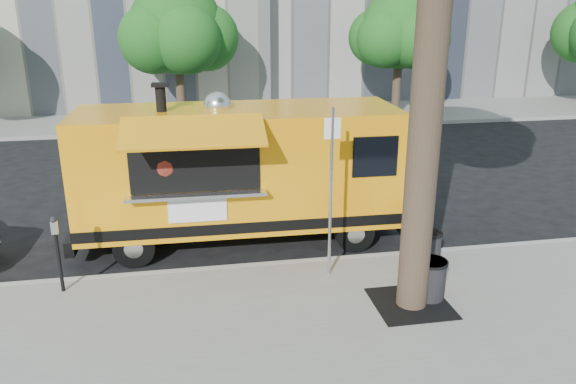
% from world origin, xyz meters
% --- Properties ---
extents(ground, '(120.00, 120.00, 0.00)m').
position_xyz_m(ground, '(0.00, 0.00, 0.00)').
color(ground, black).
rests_on(ground, ground).
extents(sidewalk, '(60.00, 6.00, 0.15)m').
position_xyz_m(sidewalk, '(0.00, -4.00, 0.07)').
color(sidewalk, gray).
rests_on(sidewalk, ground).
extents(curb, '(60.00, 0.14, 0.16)m').
position_xyz_m(curb, '(0.00, -0.93, 0.07)').
color(curb, '#999993').
rests_on(curb, ground).
extents(far_sidewalk, '(60.00, 5.00, 0.15)m').
position_xyz_m(far_sidewalk, '(0.00, 13.50, 0.07)').
color(far_sidewalk, gray).
rests_on(far_sidewalk, ground).
extents(tree_well, '(1.20, 1.20, 0.02)m').
position_xyz_m(tree_well, '(2.60, -2.80, 0.15)').
color(tree_well, black).
rests_on(tree_well, sidewalk).
extents(far_tree_b, '(3.60, 3.60, 5.50)m').
position_xyz_m(far_tree_b, '(-1.00, 12.70, 3.83)').
color(far_tree_b, '#33261C').
rests_on(far_tree_b, far_sidewalk).
extents(far_tree_c, '(3.24, 3.24, 5.21)m').
position_xyz_m(far_tree_c, '(8.00, 12.40, 3.72)').
color(far_tree_c, '#33261C').
rests_on(far_tree_c, far_sidewalk).
extents(sign_post, '(0.28, 0.06, 3.00)m').
position_xyz_m(sign_post, '(1.55, -1.55, 1.85)').
color(sign_post, silver).
rests_on(sign_post, sidewalk).
extents(parking_meter, '(0.11, 0.11, 1.33)m').
position_xyz_m(parking_meter, '(-3.00, -1.35, 0.98)').
color(parking_meter, black).
rests_on(parking_meter, sidewalk).
extents(food_truck, '(6.70, 3.12, 3.29)m').
position_xyz_m(food_truck, '(0.17, 0.57, 1.55)').
color(food_truck, '#FF9E0D').
rests_on(food_truck, ground).
extents(trash_bin_left, '(0.56, 0.56, 0.67)m').
position_xyz_m(trash_bin_left, '(2.95, -2.65, 0.50)').
color(trash_bin_left, black).
rests_on(trash_bin_left, sidewalk).
extents(trash_bin_right, '(0.49, 0.49, 0.59)m').
position_xyz_m(trash_bin_right, '(3.50, -1.37, 0.47)').
color(trash_bin_right, black).
rests_on(trash_bin_right, sidewalk).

